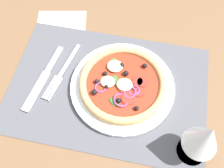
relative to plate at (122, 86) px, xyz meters
The scene contains 8 objects.
ground_plane 4.26cm from the plate, 10.98° to the left, with size 190.00×140.00×2.40cm, color brown.
placemat 3.74cm from the plate, 10.98° to the left, with size 49.39×33.85×0.40cm, color #4C4C51.
plate is the anchor object (origin of this frame).
pizza 1.69cm from the plate, 20.36° to the left, with size 21.37×21.37×2.68cm.
fork 16.23cm from the plate, ahead, with size 5.20×17.92×0.44cm.
knife 20.28cm from the plate, ahead, with size 4.66×20.02×0.62cm.
wine_glass 23.68cm from the plate, 144.80° to the left, with size 7.20×7.20×14.90cm.
napkin 26.38cm from the plate, 36.97° to the right, with size 14.19×12.77×0.36cm, color silver.
Camera 1 is at (-7.11, 29.30, 57.45)cm, focal length 41.19 mm.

